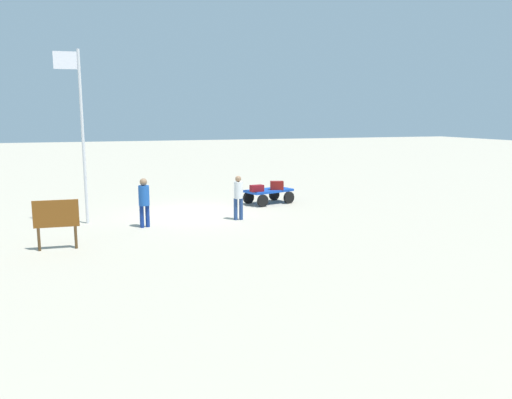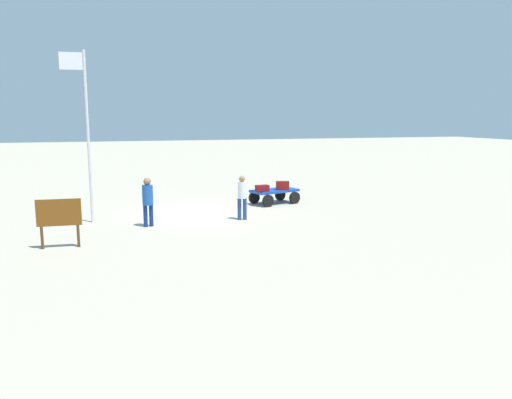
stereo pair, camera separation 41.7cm
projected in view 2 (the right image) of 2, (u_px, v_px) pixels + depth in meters
name	position (u px, v px, depth m)	size (l,w,h in m)	color
ground_plane	(200.00, 213.00, 19.31)	(120.00, 120.00, 0.00)	#ABA18D
luggage_cart	(274.00, 193.00, 21.38)	(2.22, 1.66, 0.61)	#1241AE
suitcase_olive	(283.00, 186.00, 21.25)	(0.62, 0.43, 0.37)	maroon
suitcase_grey	(262.00, 188.00, 20.76)	(0.57, 0.36, 0.27)	maroon
worker_lead	(242.00, 195.00, 17.96)	(0.34, 0.34, 1.61)	navy
worker_trailing	(148.00, 198.00, 16.82)	(0.43, 0.43, 1.67)	navy
flagpole	(85.00, 125.00, 17.10)	(0.85, 0.10, 5.94)	silver
signboard	(59.00, 216.00, 14.06)	(1.22, 0.14, 1.42)	#4C3319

